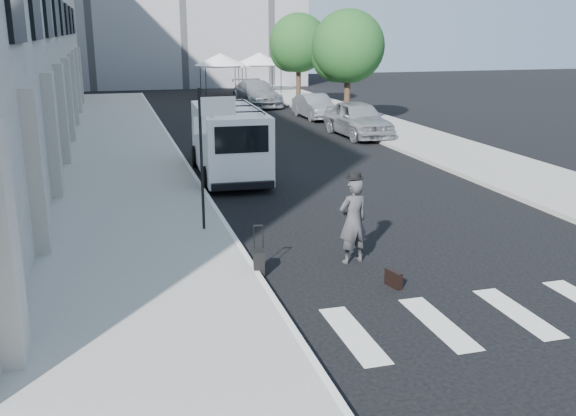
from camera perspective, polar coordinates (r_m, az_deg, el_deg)
ground at (r=14.01m, az=5.16°, el=-5.31°), size 120.00×120.00×0.00m
sidewalk_left at (r=28.63m, az=-14.59°, el=5.23°), size 4.50×48.00×0.15m
sidewalk_right at (r=35.36m, az=7.35°, el=7.50°), size 4.00×56.00×0.15m
sign_pole at (r=15.76m, az=-6.94°, el=6.98°), size 1.03×0.07×3.50m
tree_near at (r=34.61m, az=5.12°, el=13.88°), size 3.80×3.83×6.03m
tree_far at (r=43.14m, az=0.76°, el=14.27°), size 3.80×3.83×6.03m
tent_left at (r=51.01m, az=-6.02°, el=12.98°), size 4.00×4.00×3.20m
tent_right at (r=52.14m, az=-2.56°, el=13.10°), size 4.00×4.00×3.20m
businessman at (r=14.06m, az=5.81°, el=-1.13°), size 0.78×0.60×1.92m
briefcase at (r=13.08m, az=9.36°, el=-6.22°), size 0.22×0.46×0.34m
suitcase at (r=13.51m, az=-2.59°, el=-4.82°), size 0.30×0.41×1.04m
cargo_van at (r=22.63m, az=-5.32°, el=5.98°), size 2.47×6.41×2.37m
parked_car_a at (r=31.10m, az=6.24°, el=7.88°), size 2.15×5.05×1.70m
parked_car_b at (r=37.34m, az=2.39°, el=9.00°), size 1.61×4.27×1.39m
parked_car_c at (r=43.55m, az=-2.80°, el=10.13°), size 2.59×5.87×1.68m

